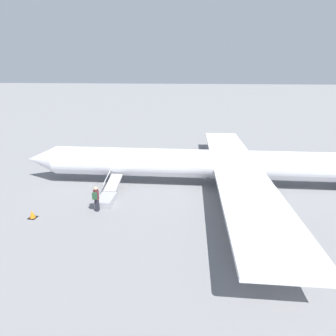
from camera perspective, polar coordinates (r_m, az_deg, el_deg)
ground_plane at (r=22.02m, az=10.80°, el=-3.61°), size 600.00×600.00×0.00m
airplane_main at (r=21.51m, az=13.50°, el=0.77°), size 32.72×25.34×6.06m
boarding_stairs at (r=19.26m, az=-13.01°, el=-6.07°), size 1.44×4.10×1.57m
passenger at (r=17.80m, az=-15.36°, el=-6.17°), size 0.36×0.55×1.74m
traffic_cone_near_stairs at (r=18.79m, az=-27.45°, el=-8.98°), size 0.47×0.47×0.52m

